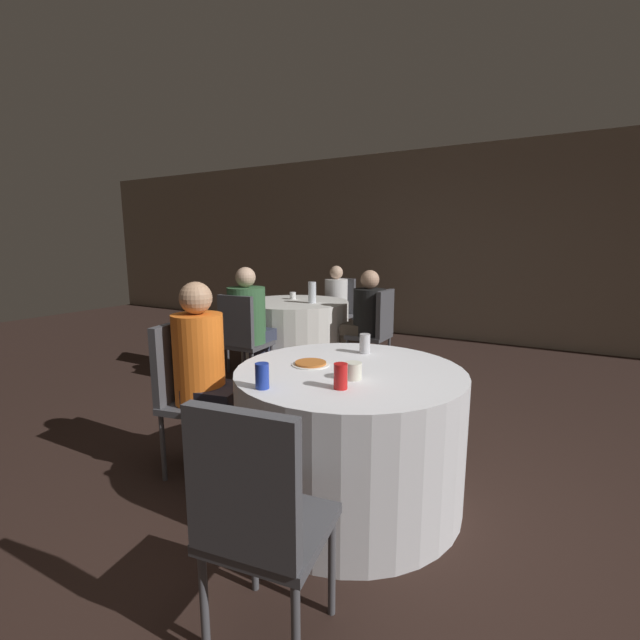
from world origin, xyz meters
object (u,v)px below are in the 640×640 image
chair_far_south (241,334)px  soda_can_silver (365,344)px  person_white_shirt (333,308)px  soda_can_blue (262,376)px  chair_near_west (187,384)px  table_far (295,333)px  chair_far_north (340,306)px  bottle_far (312,292)px  chair_near_south (256,513)px  person_green_jacket (251,326)px  pizza_plate_near (311,364)px  person_orange_shirt (211,382)px  table_near (349,435)px  chair_far_east (377,326)px  person_black_shirt (363,322)px  chair_far_southwest (202,321)px  soda_can_red (341,376)px

chair_far_south → soda_can_silver: 1.79m
person_white_shirt → soda_can_blue: person_white_shirt is taller
chair_near_west → table_far: bearing=-174.8°
chair_far_north → bottle_far: bottle_far is taller
chair_near_south → person_green_jacket: (-1.85, 2.29, 0.06)m
chair_far_north → pizza_plate_near: bearing=117.7°
chair_near_west → soda_can_blue: 0.87m
table_far → chair_far_south: (0.07, -1.05, 0.19)m
person_orange_shirt → table_near: bearing=90.0°
chair_near_west → soda_can_blue: bearing=59.6°
chair_far_north → soda_can_silver: chair_far_north is taller
person_orange_shirt → soda_can_blue: 0.72m
chair_far_south → soda_can_blue: 2.16m
soda_can_blue → chair_far_south: bearing=132.5°
chair_far_south → chair_far_east: 1.43m
table_far → chair_far_east: bearing=-0.9°
chair_far_east → person_black_shirt: (-0.17, 0.00, 0.02)m
pizza_plate_near → soda_can_silver: (0.16, 0.39, 0.05)m
person_white_shirt → bottle_far: (0.20, -0.89, 0.31)m
pizza_plate_near → soda_can_silver: bearing=67.6°
chair_far_south → soda_can_blue: size_ratio=7.81×
table_far → chair_far_east: (1.05, -0.02, 0.19)m
chair_far_east → person_orange_shirt: size_ratio=0.79×
chair_near_south → pizza_plate_near: bearing=102.5°
chair_far_southwest → soda_can_red: chair_far_southwest is taller
person_orange_shirt → soda_can_red: person_orange_shirt is taller
table_far → person_black_shirt: bearing=-0.9°
chair_far_southwest → person_white_shirt: (0.83, 1.58, -0.00)m
chair_near_west → person_black_shirt: (0.16, 2.36, 0.02)m
pizza_plate_near → chair_near_south: bearing=-68.9°
soda_can_blue → soda_can_silver: bearing=79.3°
chair_far_south → bottle_far: size_ratio=3.95×
chair_far_southwest → soda_can_silver: size_ratio=7.81×
table_far → chair_near_west: bearing=-72.9°
person_orange_shirt → bottle_far: bearing=-176.4°
person_white_shirt → bottle_far: 0.96m
table_near → chair_far_north: size_ratio=1.31×
soda_can_red → person_green_jacket: bearing=138.9°
chair_far_south → pizza_plate_near: chair_far_south is taller
table_near → chair_far_north: chair_far_north is taller
table_far → chair_far_south: bearing=-86.3°
soda_can_red → chair_far_southwest: bearing=146.4°
table_far → chair_far_north: 1.07m
chair_far_southwest → person_white_shirt: person_white_shirt is taller
pizza_plate_near → person_black_shirt: bearing=106.3°
table_near → pizza_plate_near: size_ratio=5.93×
person_white_shirt → soda_can_blue: 3.81m
chair_near_south → chair_far_north: (-1.84, 4.23, 0.00)m
chair_near_west → person_orange_shirt: size_ratio=0.79×
table_near → chair_far_north: 3.62m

